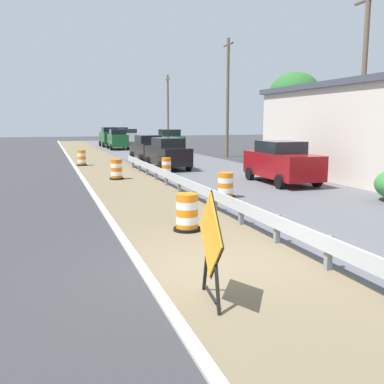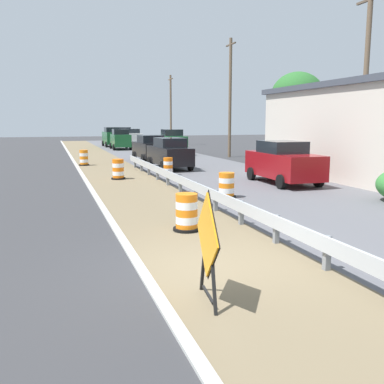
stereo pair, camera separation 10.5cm
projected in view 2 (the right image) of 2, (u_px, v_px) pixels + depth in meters
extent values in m
plane|color=#333335|center=(207.00, 268.00, 8.67)|extent=(160.00, 160.00, 0.00)
cube|color=#706047|center=(234.00, 264.00, 8.85)|extent=(3.57, 120.00, 0.01)
cube|color=#ADADA8|center=(144.00, 274.00, 8.27)|extent=(0.20, 120.00, 0.11)
cube|color=#ADB2B7|center=(296.00, 231.00, 9.36)|extent=(0.08, 40.29, 0.32)
cube|color=slate|center=(327.00, 253.00, 8.47)|extent=(0.12, 0.12, 0.70)
cube|color=slate|center=(276.00, 229.00, 10.36)|extent=(0.12, 0.12, 0.70)
cube|color=slate|center=(241.00, 213.00, 12.25)|extent=(0.12, 0.12, 0.70)
cube|color=slate|center=(216.00, 200.00, 14.14)|extent=(0.12, 0.12, 0.70)
cube|color=slate|center=(196.00, 191.00, 16.03)|extent=(0.12, 0.12, 0.70)
cube|color=slate|center=(180.00, 184.00, 17.92)|extent=(0.12, 0.12, 0.70)
cube|color=slate|center=(168.00, 178.00, 19.80)|extent=(0.12, 0.12, 0.70)
cube|color=slate|center=(158.00, 173.00, 21.69)|extent=(0.12, 0.12, 0.70)
cube|color=slate|center=(149.00, 169.00, 23.58)|extent=(0.12, 0.12, 0.70)
cube|color=slate|center=(141.00, 165.00, 25.47)|extent=(0.12, 0.12, 0.70)
cube|color=slate|center=(135.00, 162.00, 27.36)|extent=(0.12, 0.12, 0.70)
cube|color=black|center=(213.00, 279.00, 6.62)|extent=(0.10, 0.39, 1.06)
cube|color=black|center=(203.00, 264.00, 7.29)|extent=(0.10, 0.39, 1.06)
cube|color=black|center=(208.00, 295.00, 7.02)|extent=(0.13, 0.72, 0.04)
cube|color=orange|center=(207.00, 235.00, 6.86)|extent=(0.20, 1.39, 1.39)
cube|color=black|center=(208.00, 235.00, 6.86)|extent=(0.19, 1.47, 1.48)
cylinder|color=orange|center=(187.00, 227.00, 11.62)|extent=(0.59, 0.59, 0.20)
cylinder|color=white|center=(187.00, 220.00, 11.58)|extent=(0.59, 0.59, 0.20)
cylinder|color=orange|center=(187.00, 212.00, 11.55)|extent=(0.59, 0.59, 0.20)
cylinder|color=white|center=(187.00, 205.00, 11.52)|extent=(0.59, 0.59, 0.20)
cylinder|color=orange|center=(187.00, 197.00, 11.49)|extent=(0.59, 0.59, 0.20)
cylinder|color=black|center=(187.00, 229.00, 11.63)|extent=(0.74, 0.74, 0.08)
cylinder|color=orange|center=(226.00, 195.00, 16.64)|extent=(0.60, 0.60, 0.20)
cylinder|color=white|center=(226.00, 190.00, 16.60)|extent=(0.60, 0.60, 0.20)
cylinder|color=orange|center=(226.00, 185.00, 16.57)|extent=(0.60, 0.60, 0.20)
cylinder|color=white|center=(227.00, 180.00, 16.54)|extent=(0.60, 0.60, 0.20)
cylinder|color=orange|center=(227.00, 175.00, 16.51)|extent=(0.60, 0.60, 0.20)
cylinder|color=black|center=(226.00, 197.00, 16.64)|extent=(0.75, 0.75, 0.08)
cylinder|color=orange|center=(118.00, 177.00, 21.94)|extent=(0.58, 0.58, 0.21)
cylinder|color=white|center=(118.00, 173.00, 21.91)|extent=(0.58, 0.58, 0.21)
cylinder|color=orange|center=(118.00, 169.00, 21.87)|extent=(0.58, 0.58, 0.21)
cylinder|color=white|center=(118.00, 165.00, 21.84)|extent=(0.58, 0.58, 0.21)
cylinder|color=orange|center=(118.00, 161.00, 21.81)|extent=(0.58, 0.58, 0.21)
cylinder|color=black|center=(118.00, 178.00, 21.95)|extent=(0.72, 0.72, 0.08)
cylinder|color=orange|center=(168.00, 174.00, 23.53)|extent=(0.51, 0.51, 0.19)
cylinder|color=white|center=(168.00, 170.00, 23.50)|extent=(0.51, 0.51, 0.19)
cylinder|color=orange|center=(168.00, 167.00, 23.47)|extent=(0.51, 0.51, 0.19)
cylinder|color=white|center=(168.00, 163.00, 23.44)|extent=(0.51, 0.51, 0.19)
cylinder|color=orange|center=(168.00, 159.00, 23.41)|extent=(0.51, 0.51, 0.19)
cylinder|color=black|center=(168.00, 175.00, 23.54)|extent=(0.63, 0.63, 0.08)
cylinder|color=orange|center=(84.00, 164.00, 28.80)|extent=(0.55, 0.55, 0.21)
cylinder|color=white|center=(84.00, 161.00, 28.77)|extent=(0.55, 0.55, 0.21)
cylinder|color=orange|center=(84.00, 158.00, 28.73)|extent=(0.55, 0.55, 0.21)
cylinder|color=white|center=(84.00, 155.00, 28.70)|extent=(0.55, 0.55, 0.21)
cylinder|color=orange|center=(84.00, 151.00, 28.67)|extent=(0.55, 0.55, 0.21)
cylinder|color=black|center=(84.00, 165.00, 28.81)|extent=(0.69, 0.69, 0.08)
cube|color=#195128|center=(112.00, 138.00, 50.52)|extent=(1.85, 4.38, 1.38)
cube|color=black|center=(112.00, 130.00, 50.20)|extent=(1.64, 2.03, 0.56)
cylinder|color=black|center=(103.00, 143.00, 51.68)|extent=(0.23, 0.64, 0.64)
cylinder|color=black|center=(118.00, 143.00, 52.26)|extent=(0.23, 0.64, 0.64)
cylinder|color=black|center=(106.00, 145.00, 49.00)|extent=(0.23, 0.64, 0.64)
cylinder|color=black|center=(122.00, 144.00, 49.58)|extent=(0.23, 0.64, 0.64)
cube|color=#195128|center=(172.00, 143.00, 38.05)|extent=(1.89, 4.07, 1.35)
cube|color=black|center=(172.00, 133.00, 38.05)|extent=(1.64, 1.90, 0.56)
cylinder|color=black|center=(186.00, 152.00, 37.15)|extent=(0.24, 0.65, 0.64)
cylinder|color=black|center=(166.00, 152.00, 36.66)|extent=(0.24, 0.65, 0.64)
cylinder|color=black|center=(178.00, 150.00, 39.66)|extent=(0.24, 0.65, 0.64)
cylinder|color=black|center=(160.00, 150.00, 39.17)|extent=(0.24, 0.65, 0.64)
cube|color=black|center=(150.00, 150.00, 31.93)|extent=(1.88, 4.51, 1.05)
cube|color=black|center=(150.00, 139.00, 31.64)|extent=(1.63, 2.10, 0.56)
cylinder|color=black|center=(134.00, 156.00, 33.08)|extent=(0.24, 0.65, 0.64)
cylinder|color=black|center=(156.00, 155.00, 33.67)|extent=(0.24, 0.65, 0.64)
cylinder|color=black|center=(143.00, 159.00, 30.36)|extent=(0.24, 0.65, 0.64)
cylinder|color=black|center=(167.00, 158.00, 30.95)|extent=(0.24, 0.65, 0.64)
cube|color=maroon|center=(283.00, 165.00, 20.35)|extent=(1.98, 4.73, 1.12)
cube|color=black|center=(282.00, 147.00, 20.39)|extent=(1.73, 2.19, 0.56)
cylinder|color=black|center=(318.00, 180.00, 19.25)|extent=(0.24, 0.65, 0.64)
cylinder|color=black|center=(281.00, 182.00, 18.71)|extent=(0.24, 0.65, 0.64)
cylinder|color=black|center=(284.00, 172.00, 22.17)|extent=(0.24, 0.65, 0.64)
cylinder|color=black|center=(251.00, 174.00, 21.63)|extent=(0.24, 0.65, 0.64)
cube|color=#195128|center=(120.00, 140.00, 45.42)|extent=(1.80, 4.46, 1.26)
cube|color=black|center=(120.00, 132.00, 45.11)|extent=(1.58, 2.07, 0.56)
cylinder|color=black|center=(111.00, 146.00, 46.66)|extent=(0.23, 0.64, 0.64)
cylinder|color=black|center=(127.00, 145.00, 47.15)|extent=(0.23, 0.64, 0.64)
cylinder|color=black|center=(114.00, 147.00, 43.90)|extent=(0.23, 0.64, 0.64)
cylinder|color=black|center=(131.00, 147.00, 44.39)|extent=(0.23, 0.64, 0.64)
cube|color=#4C5156|center=(124.00, 136.00, 61.63)|extent=(1.81, 4.37, 1.22)
cube|color=black|center=(124.00, 129.00, 61.65)|extent=(1.62, 2.01, 0.56)
cylinder|color=black|center=(133.00, 140.00, 60.65)|extent=(0.22, 0.64, 0.64)
cylinder|color=black|center=(120.00, 140.00, 60.11)|extent=(0.22, 0.64, 0.64)
cylinder|color=black|center=(129.00, 139.00, 63.36)|extent=(0.22, 0.64, 0.64)
cylinder|color=black|center=(117.00, 139.00, 62.81)|extent=(0.22, 0.64, 0.64)
cube|color=black|center=(169.00, 155.00, 26.78)|extent=(1.86, 4.75, 1.04)
cube|color=black|center=(170.00, 142.00, 26.47)|extent=(1.61, 2.21, 0.56)
cylinder|color=black|center=(150.00, 162.00, 28.01)|extent=(0.24, 0.65, 0.64)
cylinder|color=black|center=(175.00, 161.00, 28.59)|extent=(0.24, 0.65, 0.64)
cylinder|color=black|center=(163.00, 166.00, 25.14)|extent=(0.24, 0.65, 0.64)
cylinder|color=black|center=(191.00, 165.00, 25.71)|extent=(0.24, 0.65, 0.64)
cube|color=silver|center=(133.00, 137.00, 56.68)|extent=(1.84, 4.33, 1.08)
cube|color=black|center=(132.00, 131.00, 56.71)|extent=(1.64, 2.00, 0.56)
cylinder|color=black|center=(142.00, 142.00, 55.72)|extent=(0.23, 0.64, 0.64)
cylinder|color=black|center=(128.00, 142.00, 55.15)|extent=(0.23, 0.64, 0.64)
cylinder|color=black|center=(137.00, 141.00, 58.38)|extent=(0.23, 0.64, 0.64)
cylinder|color=black|center=(124.00, 141.00, 57.81)|extent=(0.23, 0.64, 0.64)
cylinder|color=brown|center=(365.00, 89.00, 20.01)|extent=(0.24, 0.24, 8.86)
cylinder|color=brown|center=(230.00, 99.00, 34.91)|extent=(0.24, 0.24, 9.48)
cube|color=brown|center=(231.00, 44.00, 34.22)|extent=(0.12, 1.80, 0.10)
cylinder|color=brown|center=(171.00, 111.00, 52.83)|extent=(0.24, 0.24, 8.50)
cube|color=brown|center=(170.00, 79.00, 52.22)|extent=(0.12, 1.80, 0.10)
cylinder|color=#4C3D2D|center=(296.00, 138.00, 33.52)|extent=(0.36, 0.36, 3.26)
ellipsoid|color=#286028|center=(297.00, 96.00, 32.99)|extent=(4.01, 4.01, 3.61)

